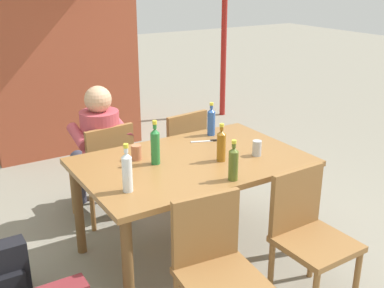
{
  "coord_description": "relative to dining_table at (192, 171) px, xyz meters",
  "views": [
    {
      "loc": [
        -1.66,
        -2.69,
        2.05
      ],
      "look_at": [
        0.0,
        0.0,
        0.89
      ],
      "focal_mm": 44.48,
      "sensor_mm": 36.0,
      "label": 1
    }
  ],
  "objects": [
    {
      "name": "bottle_olive",
      "position": [
        0.04,
        -0.43,
        0.2
      ],
      "size": [
        0.06,
        0.06,
        0.27
      ],
      "color": "#566623",
      "rests_on": "dining_table"
    },
    {
      "name": "ground_plane",
      "position": [
        0.0,
        0.0,
        -0.68
      ],
      "size": [
        24.0,
        24.0,
        0.0
      ],
      "primitive_type": "plane",
      "color": "gray"
    },
    {
      "name": "chair_far_right",
      "position": [
        0.37,
        0.82,
        -0.19
      ],
      "size": [
        0.49,
        0.49,
        0.87
      ],
      "color": "olive",
      "rests_on": "ground_plane"
    },
    {
      "name": "backpack_by_far_side",
      "position": [
        -1.32,
        0.19,
        -0.49
      ],
      "size": [
        0.28,
        0.2,
        0.39
      ],
      "color": "black",
      "rests_on": "ground_plane"
    },
    {
      "name": "table_knife",
      "position": [
        0.31,
        0.26,
        0.09
      ],
      "size": [
        0.23,
        0.11,
        0.01
      ],
      "color": "silver",
      "rests_on": "dining_table"
    },
    {
      "name": "chair_far_left",
      "position": [
        -0.35,
        0.82,
        -0.19
      ],
      "size": [
        0.48,
        0.48,
        0.87
      ],
      "color": "olive",
      "rests_on": "ground_plane"
    },
    {
      "name": "dining_table",
      "position": [
        0.0,
        0.0,
        0.0
      ],
      "size": [
        1.61,
        1.05,
        0.77
      ],
      "color": "olive",
      "rests_on": "ground_plane"
    },
    {
      "name": "chair_near_right",
      "position": [
        0.36,
        -0.82,
        -0.19
      ],
      "size": [
        0.45,
        0.45,
        0.87
      ],
      "color": "olive",
      "rests_on": "ground_plane"
    },
    {
      "name": "cup_terracotta",
      "position": [
        -0.34,
        0.21,
        0.14
      ],
      "size": [
        0.07,
        0.07,
        0.11
      ],
      "primitive_type": "cylinder",
      "color": "#BC6B47",
      "rests_on": "dining_table"
    },
    {
      "name": "bottle_amber",
      "position": [
        0.17,
        -0.12,
        0.21
      ],
      "size": [
        0.06,
        0.06,
        0.28
      ],
      "color": "#996019",
      "rests_on": "dining_table"
    },
    {
      "name": "chair_near_left",
      "position": [
        -0.35,
        -0.82,
        -0.19
      ],
      "size": [
        0.48,
        0.48,
        0.87
      ],
      "color": "olive",
      "rests_on": "ground_plane"
    },
    {
      "name": "brick_kiosk",
      "position": [
        -0.07,
        3.26,
        0.73
      ],
      "size": [
        1.95,
        1.8,
        2.68
      ],
      "color": "#9E472D",
      "rests_on": "ground_plane"
    },
    {
      "name": "bottle_green",
      "position": [
        -0.26,
        0.07,
        0.22
      ],
      "size": [
        0.06,
        0.06,
        0.32
      ],
      "color": "#287A38",
      "rests_on": "dining_table"
    },
    {
      "name": "bottle_clear",
      "position": [
        -0.61,
        -0.23,
        0.22
      ],
      "size": [
        0.06,
        0.06,
        0.31
      ],
      "color": "white",
      "rests_on": "dining_table"
    },
    {
      "name": "person_in_white_shirt",
      "position": [
        -0.36,
        0.93,
        -0.02
      ],
      "size": [
        0.47,
        0.61,
        1.18
      ],
      "color": "#B7424C",
      "rests_on": "ground_plane"
    },
    {
      "name": "bottle_blue",
      "position": [
        0.42,
        0.38,
        0.21
      ],
      "size": [
        0.06,
        0.06,
        0.28
      ],
      "color": "#2D56A3",
      "rests_on": "dining_table"
    },
    {
      "name": "cup_steel",
      "position": [
        0.45,
        -0.18,
        0.14
      ],
      "size": [
        0.07,
        0.07,
        0.11
      ],
      "primitive_type": "cylinder",
      "color": "#B2B7BC",
      "rests_on": "dining_table"
    }
  ]
}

